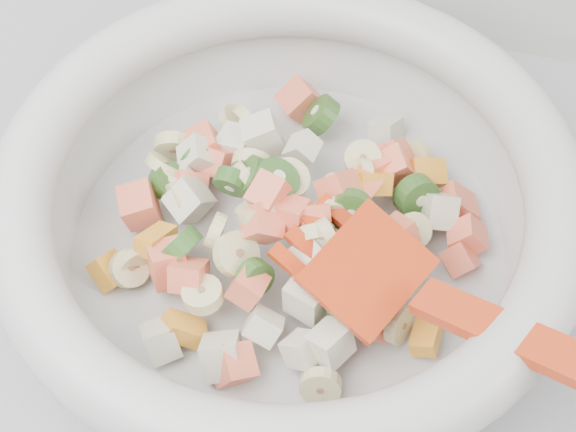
# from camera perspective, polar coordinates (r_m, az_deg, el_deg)

# --- Properties ---
(mixing_bowl) EXTENTS (0.45, 0.35, 0.14)m
(mixing_bowl) POSITION_cam_1_polar(r_m,az_deg,el_deg) (0.52, 0.05, 0.41)
(mixing_bowl) COLOR #BABAB8
(mixing_bowl) RESTS_ON counter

